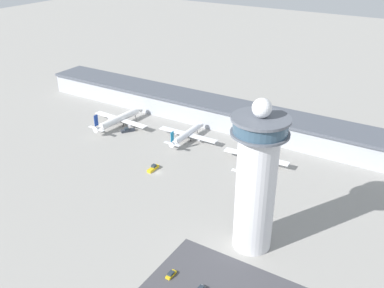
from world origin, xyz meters
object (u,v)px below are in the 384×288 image
service_truck_catering (153,168)px  car_yellow_taxi (171,274)px  airplane_gate_charlie (255,156)px  airplane_gate_bravo (187,134)px  control_tower (256,180)px  service_truck_fuel (128,130)px  airplane_gate_alpha (119,119)px

service_truck_catering → car_yellow_taxi: bearing=-48.9°
airplane_gate_charlie → service_truck_catering: size_ratio=5.14×
airplane_gate_bravo → airplane_gate_charlie: (45.03, -4.78, 0.38)m
control_tower → service_truck_catering: bearing=158.4°
control_tower → car_yellow_taxi: control_tower is taller
airplane_gate_bravo → service_truck_fuel: airplane_gate_bravo is taller
airplane_gate_alpha → service_truck_fuel: size_ratio=4.92×
airplane_gate_bravo → service_truck_catering: airplane_gate_bravo is taller
service_truck_fuel → airplane_gate_bravo: bearing=13.6°
airplane_gate_alpha → airplane_gate_charlie: bearing=-0.2°
control_tower → airplane_gate_bravo: 98.47m
service_truck_catering → service_truck_fuel: service_truck_fuel is taller
service_truck_fuel → service_truck_catering: bearing=-35.6°
airplane_gate_charlie → car_yellow_taxi: size_ratio=8.57×
airplane_gate_charlie → service_truck_catering: 53.26m
car_yellow_taxi → control_tower: bearing=61.0°
control_tower → airplane_gate_bravo: control_tower is taller
control_tower → airplane_gate_charlie: (-25.12, 59.48, -25.03)m
service_truck_catering → control_tower: bearing=-21.6°
control_tower → car_yellow_taxi: 45.33m
airplane_gate_bravo → service_truck_fuel: size_ratio=4.52×
airplane_gate_alpha → airplane_gate_charlie: airplane_gate_alpha is taller
airplane_gate_alpha → service_truck_catering: size_ratio=5.31×
control_tower → airplane_gate_charlie: bearing=112.9°
airplane_gate_bravo → service_truck_catering: bearing=-84.8°
airplane_gate_charlie → service_truck_fuel: bearing=-177.1°
airplane_gate_charlie → car_yellow_taxi: bearing=-84.8°
airplane_gate_alpha → service_truck_fuel: 11.62m
service_truck_fuel → car_yellow_taxi: 124.51m
airplane_gate_bravo → service_truck_fuel: 38.12m
airplane_gate_charlie → service_truck_fuel: airplane_gate_charlie is taller
control_tower → car_yellow_taxi: (-16.99, -30.63, -28.78)m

